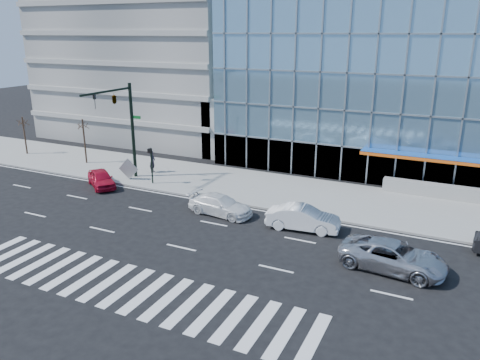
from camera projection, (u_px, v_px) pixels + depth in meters
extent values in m
plane|color=black|center=(214.00, 224.00, 31.02)|extent=(160.00, 160.00, 0.00)
cube|color=gray|center=(261.00, 188.00, 37.87)|extent=(120.00, 8.00, 0.15)
cube|color=#74A4C2|center=(468.00, 82.00, 45.29)|extent=(42.00, 26.00, 15.00)
cube|color=gray|center=(172.00, 49.00, 58.55)|extent=(24.00, 24.00, 20.00)
cube|color=gray|center=(246.00, 125.00, 48.04)|extent=(6.00, 8.00, 6.00)
cylinder|color=black|center=(133.00, 131.00, 39.44)|extent=(0.28, 0.28, 8.00)
cylinder|color=black|center=(107.00, 92.00, 35.94)|extent=(0.18, 5.60, 0.18)
imported|color=black|center=(95.00, 102.00, 34.92)|extent=(0.18, 0.22, 1.10)
imported|color=black|center=(114.00, 98.00, 36.81)|extent=(0.48, 2.24, 0.90)
cube|color=#0C591E|center=(136.00, 117.00, 38.89)|extent=(0.90, 0.05, 0.25)
cylinder|color=black|center=(152.00, 166.00, 38.31)|extent=(0.12, 0.12, 3.00)
cube|color=black|center=(150.00, 151.00, 37.79)|extent=(0.30, 0.25, 0.35)
cylinder|color=#332319|center=(84.00, 141.00, 44.19)|extent=(0.16, 0.16, 4.20)
ellipsoid|color=#332319|center=(83.00, 124.00, 43.68)|extent=(1.10, 1.10, 0.90)
cylinder|color=#332319|center=(25.00, 135.00, 47.55)|extent=(0.16, 0.16, 3.80)
ellipsoid|color=#332319|center=(23.00, 121.00, 47.09)|extent=(1.10, 1.10, 0.90)
imported|color=silver|center=(393.00, 256.00, 24.83)|extent=(5.82, 3.12, 1.56)
imported|color=white|center=(220.00, 205.00, 32.41)|extent=(4.86, 2.33, 1.37)
imported|color=white|center=(303.00, 218.00, 29.91)|extent=(4.84, 2.14, 1.54)
imported|color=#B50D29|center=(101.00, 179.00, 38.16)|extent=(4.27, 3.73, 1.39)
imported|color=black|center=(152.00, 162.00, 41.49)|extent=(0.62, 0.80, 1.97)
cube|color=gray|center=(129.00, 169.00, 39.49)|extent=(1.83, 0.31, 1.84)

